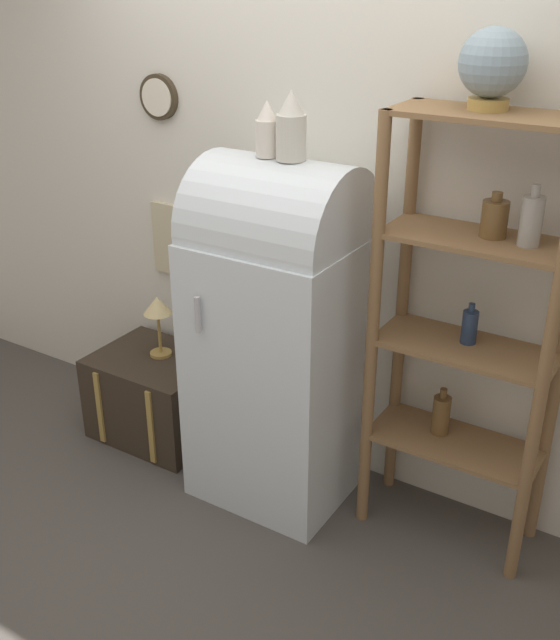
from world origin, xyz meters
The scene contains 9 objects.
ground_plane centered at (0.00, 0.00, 0.00)m, with size 12.00×12.00×0.00m, color #4C4742.
wall_back centered at (0.00, 0.57, 1.35)m, with size 7.00×0.09×2.70m.
refrigerator centered at (0.00, 0.24, 0.82)m, with size 0.67×0.65×1.56m.
suitcase_trunk centered at (-0.76, 0.26, 0.22)m, with size 0.62×0.50×0.45m.
shelf_unit centered at (0.79, 0.36, 1.02)m, with size 0.72×0.34×1.79m.
globe centered at (0.76, 0.39, 1.94)m, with size 0.23×0.23×0.27m.
vase_left centered at (-0.05, 0.24, 1.66)m, with size 0.09×0.09×0.22m.
vase_center centered at (0.06, 0.23, 1.69)m, with size 0.12×0.12×0.27m.
desk_lamp centered at (-0.76, 0.31, 0.69)m, with size 0.14×0.14×0.32m.
Camera 1 is at (1.55, -2.24, 2.24)m, focal length 42.00 mm.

